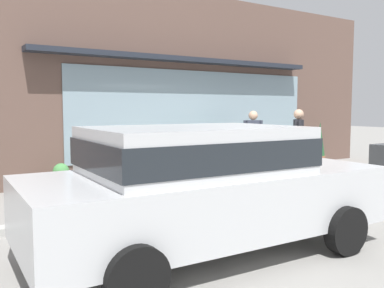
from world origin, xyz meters
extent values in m
plane|color=gray|center=(0.00, 0.00, 0.00)|extent=(60.00, 60.00, 0.00)
cube|color=#B2B2AD|center=(0.00, -0.20, 0.06)|extent=(14.00, 0.24, 0.12)
cube|color=brown|center=(0.00, 3.20, 2.42)|extent=(14.00, 0.36, 4.84)
cube|color=#8CA5B2|center=(0.53, 3.00, 1.64)|extent=(7.41, 0.03, 2.32)
cube|color=#232833|center=(0.00, 2.85, 3.04)|extent=(8.01, 0.56, 0.12)
cube|color=#605E59|center=(0.00, 2.98, 0.18)|extent=(7.81, 0.20, 0.36)
cylinder|color=#4C8C47|center=(0.56, 1.02, 0.03)|extent=(0.30, 0.30, 0.06)
cylinder|color=#4C8C47|center=(0.56, 1.02, 0.36)|extent=(0.20, 0.20, 0.60)
sphere|color=#4C8C47|center=(0.56, 1.02, 0.72)|extent=(0.21, 0.21, 0.21)
cylinder|color=#4C8C47|center=(0.42, 1.02, 0.39)|extent=(0.10, 0.09, 0.09)
cylinder|color=#4C8C47|center=(0.70, 1.02, 0.39)|extent=(0.10, 0.09, 0.09)
cylinder|color=#4C8C47|center=(0.56, 0.88, 0.39)|extent=(0.09, 0.10, 0.09)
cylinder|color=#232328|center=(1.08, 1.56, 0.43)|extent=(0.12, 0.12, 0.85)
cylinder|color=#232328|center=(1.21, 1.47, 0.43)|extent=(0.12, 0.12, 0.85)
cube|color=#333847|center=(1.15, 1.51, 1.17)|extent=(0.37, 0.34, 0.64)
sphere|color=tan|center=(1.15, 1.51, 1.61)|extent=(0.23, 0.23, 0.23)
cylinder|color=#333847|center=(0.98, 1.62, 1.19)|extent=(0.08, 0.08, 0.61)
cylinder|color=#333847|center=(1.31, 1.40, 1.19)|extent=(0.08, 0.08, 0.61)
cube|color=#846647|center=(0.91, 1.69, 0.90)|extent=(0.26, 0.22, 0.28)
cylinder|color=#475675|center=(1.63, 0.43, 0.44)|extent=(0.12, 0.12, 0.87)
cylinder|color=#475675|center=(1.72, 0.54, 0.44)|extent=(0.12, 0.12, 0.87)
cube|color=#232328|center=(1.67, 0.49, 1.20)|extent=(0.33, 0.34, 0.65)
sphere|color=tan|center=(1.67, 0.49, 1.65)|extent=(0.24, 0.24, 0.24)
cylinder|color=#232328|center=(1.56, 0.33, 1.22)|extent=(0.08, 0.08, 0.62)
cylinder|color=#232328|center=(1.79, 0.64, 1.22)|extent=(0.08, 0.08, 0.62)
cube|color=silver|center=(-2.82, -2.31, 0.66)|extent=(4.51, 1.95, 0.72)
cube|color=silver|center=(-3.04, -2.31, 1.28)|extent=(2.50, 1.76, 0.59)
cube|color=#1E2328|center=(-3.04, -2.31, 1.28)|extent=(2.54, 1.78, 0.32)
cylinder|color=black|center=(-1.41, -1.40, 0.30)|extent=(0.61, 0.19, 0.60)
cylinder|color=black|center=(-1.46, -3.29, 0.30)|extent=(0.61, 0.19, 0.60)
cylinder|color=black|center=(-4.19, -1.33, 0.30)|extent=(0.61, 0.19, 0.60)
cylinder|color=black|center=(-4.23, -3.22, 0.30)|extent=(0.61, 0.19, 0.60)
cylinder|color=#9E6042|center=(0.46, 2.51, 0.11)|extent=(0.41, 0.41, 0.23)
sphere|color=#3D8442|center=(0.46, 2.51, 0.38)|extent=(0.45, 0.45, 0.45)
sphere|color=orange|center=(0.41, 2.66, 0.51)|extent=(0.11, 0.11, 0.11)
sphere|color=#E5C64C|center=(0.37, 2.62, 0.50)|extent=(0.13, 0.13, 0.13)
sphere|color=#E5C64C|center=(0.41, 2.41, 0.44)|extent=(0.08, 0.08, 0.08)
cylinder|color=#9E6042|center=(3.98, 2.50, 0.19)|extent=(0.26, 0.26, 0.38)
sphere|color=#4C934C|center=(3.98, 2.50, 0.55)|extent=(0.40, 0.40, 0.40)
cylinder|color=#9E6042|center=(-3.39, 2.49, 0.15)|extent=(0.27, 0.27, 0.30)
sphere|color=#4C934C|center=(-3.39, 2.49, 0.44)|extent=(0.34, 0.34, 0.34)
cylinder|color=#B7B2A3|center=(-1.49, 2.59, 0.16)|extent=(0.42, 0.42, 0.32)
sphere|color=olive|center=(-1.49, 2.59, 0.48)|extent=(0.47, 0.47, 0.47)
sphere|color=white|center=(-1.39, 2.68, 0.57)|extent=(0.11, 0.11, 0.11)
sphere|color=white|center=(-1.62, 2.59, 0.61)|extent=(0.11, 0.11, 0.11)
sphere|color=#E5C64C|center=(-1.44, 2.54, 0.61)|extent=(0.11, 0.11, 0.11)
cylinder|color=#9E6042|center=(4.87, 2.58, 0.13)|extent=(0.37, 0.37, 0.26)
cone|color=#23562D|center=(4.87, 2.58, 0.80)|extent=(0.33, 0.33, 1.08)
camera|label=1|loc=(-5.70, -6.49, 1.80)|focal=38.80mm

